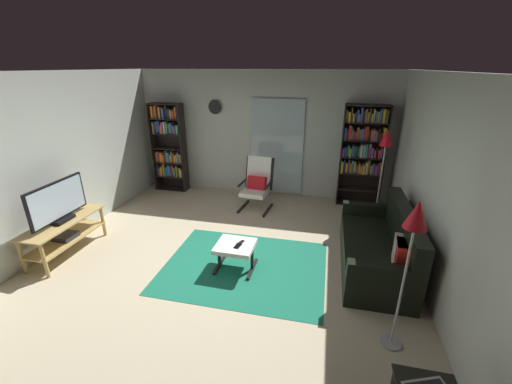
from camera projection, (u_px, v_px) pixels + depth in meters
ground_plane at (222, 263)px, 4.62m from camera, size 7.02×7.02×0.00m
wall_back at (263, 135)px, 6.77m from camera, size 5.60×0.06×2.60m
wall_left at (44, 165)px, 4.70m from camera, size 0.06×6.00×2.60m
wall_right at (446, 196)px, 3.59m from camera, size 0.06×6.00×2.60m
glass_door_panel at (277, 148)px, 6.74m from camera, size 1.10×0.01×2.00m
area_rug at (244, 266)px, 4.54m from camera, size 2.26×1.77×0.01m
tv_stand at (65, 232)px, 4.75m from camera, size 0.46×1.28×0.54m
television at (58, 203)px, 4.58m from camera, size 0.20×1.00×0.60m
bookshelf_near_tv at (169, 145)px, 7.05m from camera, size 0.71×0.30×1.93m
bookshelf_near_sofa at (363, 148)px, 6.20m from camera, size 0.83×0.30×2.00m
leather_sofa at (380, 249)px, 4.39m from camera, size 0.84×1.88×0.89m
lounge_armchair at (257, 182)px, 6.25m from camera, size 0.63×0.70×1.02m
ottoman at (235, 248)px, 4.40m from camera, size 0.53×0.49×0.38m
tv_remote at (240, 243)px, 4.39m from camera, size 0.09×0.15×0.02m
cell_phone at (238, 246)px, 4.32m from camera, size 0.09×0.15×0.01m
floor_lamp_by_sofa at (414, 230)px, 2.81m from camera, size 0.22×0.22×1.60m
floor_lamp_by_shelf at (386, 145)px, 5.29m from camera, size 0.22×0.22×1.72m
wall_clock at (215, 107)px, 6.71m from camera, size 0.29×0.03×0.29m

